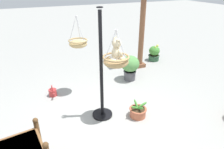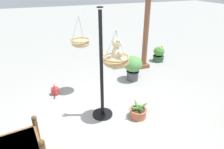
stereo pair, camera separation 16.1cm
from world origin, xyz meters
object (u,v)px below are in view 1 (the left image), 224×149
at_px(watering_can, 53,92).
at_px(hanging_basket_left_high, 78,43).
at_px(greenhouse_pillar_left, 142,30).
at_px(potted_plant_small_succulent, 130,66).
at_px(potted_plant_tall_leafy, 154,53).
at_px(hanging_basket_with_teddy, 116,61).
at_px(display_pole_central, 102,87).
at_px(potted_plant_bushy_green, 138,111).
at_px(teddy_bear, 117,51).

bearing_deg(watering_can, hanging_basket_left_high, 83.99).
xyz_separation_m(greenhouse_pillar_left, potted_plant_small_succulent, (0.73, -0.78, -0.82)).
bearing_deg(potted_plant_tall_leafy, hanging_basket_with_teddy, -47.06).
distance_m(display_pole_central, hanging_basket_with_teddy, 0.68).
bearing_deg(watering_can, potted_plant_bushy_green, 44.57).
height_order(greenhouse_pillar_left, watering_can, greenhouse_pillar_left).
xyz_separation_m(display_pole_central, potted_plant_small_succulent, (-1.31, 1.37, -0.27)).
bearing_deg(potted_plant_small_succulent, hanging_basket_with_teddy, -37.58).
xyz_separation_m(display_pole_central, potted_plant_bushy_green, (0.34, 0.70, -0.57)).
relative_size(potted_plant_bushy_green, watering_can, 1.21).
bearing_deg(potted_plant_bushy_green, potted_plant_tall_leafy, 140.34).
bearing_deg(greenhouse_pillar_left, potted_plant_bushy_green, -31.32).
xyz_separation_m(hanging_basket_with_teddy, hanging_basket_left_high, (-1.33, -0.39, 0.03)).
height_order(teddy_bear, hanging_basket_left_high, hanging_basket_left_high).
distance_m(hanging_basket_with_teddy, potted_plant_bushy_green, 1.28).
relative_size(teddy_bear, greenhouse_pillar_left, 0.17).
height_order(teddy_bear, watering_can, teddy_bear).
distance_m(potted_plant_bushy_green, potted_plant_small_succulent, 1.81).
bearing_deg(potted_plant_tall_leafy, watering_can, -74.27).
height_order(greenhouse_pillar_left, potted_plant_small_succulent, greenhouse_pillar_left).
xyz_separation_m(hanging_basket_left_high, watering_can, (-0.08, -0.74, -1.24)).
distance_m(hanging_basket_with_teddy, potted_plant_tall_leafy, 3.79).
xyz_separation_m(hanging_basket_left_high, potted_plant_bushy_green, (1.53, 0.84, -1.21)).
xyz_separation_m(display_pole_central, hanging_basket_left_high, (-1.18, -0.14, 0.64)).
bearing_deg(hanging_basket_left_high, potted_plant_tall_leafy, 110.57).
bearing_deg(watering_can, potted_plant_small_succulent, 91.18).
bearing_deg(teddy_bear, potted_plant_small_succulent, 142.97).
relative_size(greenhouse_pillar_left, potted_plant_bushy_green, 6.11).
relative_size(hanging_basket_with_teddy, greenhouse_pillar_left, 0.28).
height_order(hanging_basket_with_teddy, potted_plant_tall_leafy, hanging_basket_with_teddy).
distance_m(hanging_basket_with_teddy, potted_plant_small_succulent, 2.04).
xyz_separation_m(display_pole_central, hanging_basket_with_teddy, (0.15, 0.25, 0.61)).
relative_size(greenhouse_pillar_left, watering_can, 7.40).
bearing_deg(watering_can, potted_plant_tall_leafy, 105.73).
distance_m(display_pole_central, teddy_bear, 0.87).
bearing_deg(potted_plant_bushy_green, potted_plant_small_succulent, 157.84).
bearing_deg(watering_can, hanging_basket_with_teddy, 38.70).
distance_m(display_pole_central, greenhouse_pillar_left, 3.01).
distance_m(teddy_bear, potted_plant_small_succulent, 2.12).
relative_size(display_pole_central, potted_plant_small_succulent, 3.11).
height_order(teddy_bear, potted_plant_tall_leafy, teddy_bear).
relative_size(display_pole_central, potted_plant_tall_leafy, 3.93).
distance_m(greenhouse_pillar_left, potted_plant_small_succulent, 1.34).
bearing_deg(watering_can, display_pole_central, 34.93).
bearing_deg(teddy_bear, watering_can, -140.76).
bearing_deg(hanging_basket_left_high, hanging_basket_with_teddy, 16.34).
height_order(hanging_basket_left_high, potted_plant_bushy_green, hanging_basket_left_high).
bearing_deg(greenhouse_pillar_left, potted_plant_small_succulent, -46.75).
height_order(hanging_basket_left_high, greenhouse_pillar_left, greenhouse_pillar_left).
distance_m(greenhouse_pillar_left, potted_plant_tall_leafy, 1.28).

